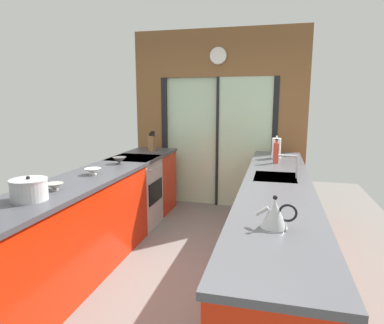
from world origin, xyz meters
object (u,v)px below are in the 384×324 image
at_px(knife_block, 152,143).
at_px(kettle, 275,213).
at_px(oven_range, 135,192).
at_px(paper_towel_roll, 276,148).
at_px(mixing_bowl_far, 119,160).
at_px(stock_pot, 29,190).
at_px(soap_bottle_near, 276,153).
at_px(soap_bottle_far, 276,146).
at_px(mixing_bowl_near, 54,186).
at_px(mixing_bowl_mid, 93,171).

relative_size(knife_block, kettle, 1.22).
bearing_deg(oven_range, paper_towel_roll, 12.11).
height_order(mixing_bowl_far, stock_pot, stock_pot).
xyz_separation_m(soap_bottle_near, soap_bottle_far, (-0.00, 0.71, -0.01)).
bearing_deg(paper_towel_roll, soap_bottle_far, 90.00).
distance_m(soap_bottle_near, paper_towel_roll, 0.35).
bearing_deg(mixing_bowl_near, soap_bottle_near, 43.63).
relative_size(mixing_bowl_near, kettle, 0.62).
relative_size(oven_range, soap_bottle_near, 3.19).
bearing_deg(kettle, mixing_bowl_near, 167.14).
distance_m(mixing_bowl_far, knife_block, 1.09).
distance_m(mixing_bowl_far, soap_bottle_far, 2.15).
bearing_deg(soap_bottle_far, mixing_bowl_near, -126.44).
height_order(knife_block, soap_bottle_far, knife_block).
relative_size(oven_range, mixing_bowl_far, 5.71).
distance_m(mixing_bowl_mid, knife_block, 1.68).
xyz_separation_m(mixing_bowl_mid, stock_pot, (0.00, -0.91, 0.05)).
bearing_deg(kettle, mixing_bowl_mid, 150.19).
bearing_deg(mixing_bowl_near, mixing_bowl_mid, 90.00).
bearing_deg(stock_pot, kettle, -3.66).
height_order(kettle, soap_bottle_far, soap_bottle_far).
bearing_deg(soap_bottle_near, stock_pot, -131.82).
xyz_separation_m(oven_range, paper_towel_roll, (1.80, 0.39, 0.59)).
bearing_deg(soap_bottle_far, soap_bottle_near, -90.00).
distance_m(soap_bottle_near, soap_bottle_far, 0.71).
distance_m(mixing_bowl_mid, paper_towel_roll, 2.29).
xyz_separation_m(mixing_bowl_far, kettle, (1.78, -1.62, 0.04)).
relative_size(oven_range, kettle, 3.83).
relative_size(stock_pot, soap_bottle_far, 0.99).
bearing_deg(mixing_bowl_far, soap_bottle_far, 34.00).
xyz_separation_m(mixing_bowl_near, soap_bottle_near, (1.78, 1.70, 0.09)).
bearing_deg(mixing_bowl_near, oven_range, 90.63).
bearing_deg(mixing_bowl_near, mixing_bowl_far, 90.00).
xyz_separation_m(stock_pot, soap_bottle_near, (1.78, 1.99, 0.04)).
height_order(mixing_bowl_mid, knife_block, knife_block).
relative_size(mixing_bowl_mid, kettle, 0.69).
height_order(stock_pot, kettle, kettle).
xyz_separation_m(oven_range, soap_bottle_near, (1.80, 0.03, 0.59)).
height_order(soap_bottle_near, soap_bottle_far, soap_bottle_near).
bearing_deg(soap_bottle_near, mixing_bowl_mid, -148.69).
height_order(soap_bottle_near, paper_towel_roll, same).
bearing_deg(mixing_bowl_mid, kettle, -29.81).
xyz_separation_m(knife_block, kettle, (1.78, -2.70, -0.03)).
xyz_separation_m(mixing_bowl_near, kettle, (1.78, -0.41, 0.05)).
xyz_separation_m(mixing_bowl_far, stock_pot, (0.00, -1.50, 0.04)).
bearing_deg(oven_range, soap_bottle_far, 22.55).
height_order(oven_range, soap_bottle_far, soap_bottle_far).
xyz_separation_m(mixing_bowl_near, stock_pot, (0.00, -0.29, 0.05)).
bearing_deg(mixing_bowl_mid, soap_bottle_near, 31.31).
bearing_deg(knife_block, soap_bottle_near, -18.58).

